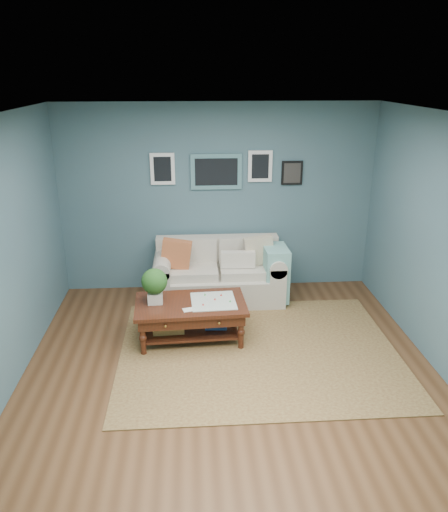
{
  "coord_description": "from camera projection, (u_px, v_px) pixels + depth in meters",
  "views": [
    {
      "loc": [
        -0.39,
        -4.5,
        3.08
      ],
      "look_at": [
        -0.01,
        1.0,
        1.03
      ],
      "focal_mm": 35.0,
      "sensor_mm": 36.0,
      "label": 1
    }
  ],
  "objects": [
    {
      "name": "loveseat",
      "position": [
        224.0,
        273.0,
        7.07
      ],
      "size": [
        1.85,
        0.84,
        0.95
      ],
      "color": "beige",
      "rests_on": "ground"
    },
    {
      "name": "room_shell",
      "position": [
        232.0,
        258.0,
        4.89
      ],
      "size": [
        5.0,
        5.02,
        2.7
      ],
      "color": "brown",
      "rests_on": "ground"
    },
    {
      "name": "area_rug",
      "position": [
        259.0,
        351.0,
        5.83
      ],
      "size": [
        3.21,
        2.57,
        0.01
      ],
      "primitive_type": "cube",
      "color": "brown",
      "rests_on": "ground"
    },
    {
      "name": "coffee_table",
      "position": [
        185.0,
        309.0,
        5.97
      ],
      "size": [
        1.35,
        0.83,
        0.92
      ],
      "rotation": [
        0.0,
        0.0,
        0.05
      ],
      "color": "#331A10",
      "rests_on": "ground"
    }
  ]
}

